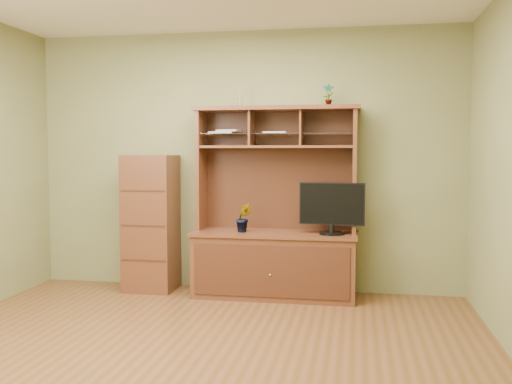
# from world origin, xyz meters

# --- Properties ---
(room) EXTENTS (4.54, 4.04, 2.74)m
(room) POSITION_xyz_m (0.00, 0.00, 1.35)
(room) COLOR brown
(room) RESTS_ON ground
(media_hutch) EXTENTS (1.66, 0.61, 1.90)m
(media_hutch) POSITION_xyz_m (0.36, 1.73, 0.52)
(media_hutch) COLOR #4D2616
(media_hutch) RESTS_ON room
(monitor) EXTENTS (0.64, 0.25, 0.50)m
(monitor) POSITION_xyz_m (0.93, 1.64, 0.92)
(monitor) COLOR black
(monitor) RESTS_ON media_hutch
(orchid_plant) EXTENTS (0.18, 0.15, 0.29)m
(orchid_plant) POSITION_xyz_m (0.06, 1.65, 0.79)
(orchid_plant) COLOR #29571D
(orchid_plant) RESTS_ON media_hutch
(top_plant) EXTENTS (0.12, 0.09, 0.22)m
(top_plant) POSITION_xyz_m (0.87, 1.80, 2.01)
(top_plant) COLOR #375F21
(top_plant) RESTS_ON media_hutch
(reed_diffuser) EXTENTS (0.05, 0.05, 0.27)m
(reed_diffuser) POSITION_xyz_m (-0.01, 1.80, 2.00)
(reed_diffuser) COLOR silver
(reed_diffuser) RESTS_ON media_hutch
(magazines) EXTENTS (0.81, 0.21, 0.04)m
(magazines) POSITION_xyz_m (0.01, 1.80, 1.65)
(magazines) COLOR #A9A9AE
(magazines) RESTS_ON media_hutch
(side_cabinet) EXTENTS (0.51, 0.46, 1.41)m
(side_cabinet) POSITION_xyz_m (-0.95, 1.75, 0.71)
(side_cabinet) COLOR #4D2616
(side_cabinet) RESTS_ON room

